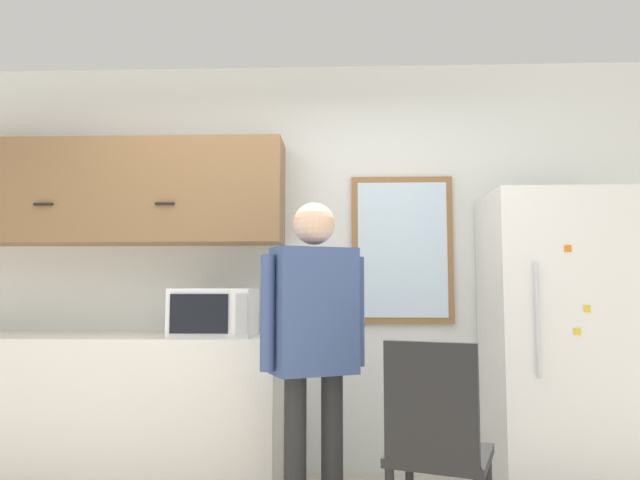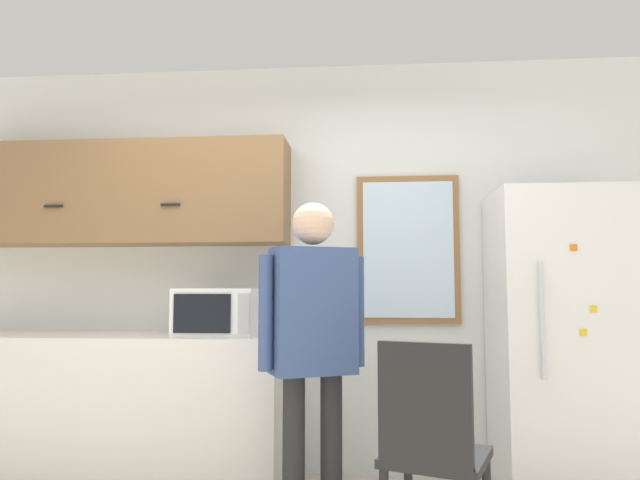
# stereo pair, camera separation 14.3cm
# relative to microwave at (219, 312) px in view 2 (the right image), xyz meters

# --- Properties ---
(back_wall) EXTENTS (6.00, 0.06, 2.70)m
(back_wall) POSITION_rel_microwave_xyz_m (0.41, 0.42, 0.30)
(back_wall) COLOR silver
(back_wall) RESTS_ON ground_plane
(counter) EXTENTS (2.17, 0.63, 0.91)m
(counter) POSITION_rel_microwave_xyz_m (-0.70, 0.07, -0.59)
(counter) COLOR silver
(counter) RESTS_ON ground_plane
(upper_cabinets) EXTENTS (2.17, 0.36, 0.67)m
(upper_cabinets) POSITION_rel_microwave_xyz_m (-0.70, 0.22, 0.76)
(upper_cabinets) COLOR olive
(microwave) EXTENTS (0.47, 0.41, 0.28)m
(microwave) POSITION_rel_microwave_xyz_m (0.00, 0.00, 0.00)
(microwave) COLOR white
(microwave) RESTS_ON counter
(person) EXTENTS (0.51, 0.37, 1.62)m
(person) POSITION_rel_microwave_xyz_m (0.62, -0.50, -0.06)
(person) COLOR black
(person) RESTS_ON ground_plane
(refrigerator) EXTENTS (0.76, 0.66, 1.76)m
(refrigerator) POSITION_rel_microwave_xyz_m (2.02, 0.07, -0.17)
(refrigerator) COLOR white
(refrigerator) RESTS_ON ground_plane
(chair) EXTENTS (0.54, 0.54, 0.97)m
(chair) POSITION_rel_microwave_xyz_m (1.16, -0.87, -0.51)
(chair) COLOR black
(chair) RESTS_ON ground_plane
(window) EXTENTS (0.66, 0.05, 0.97)m
(window) POSITION_rel_microwave_xyz_m (1.16, 0.38, 0.40)
(window) COLOR olive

